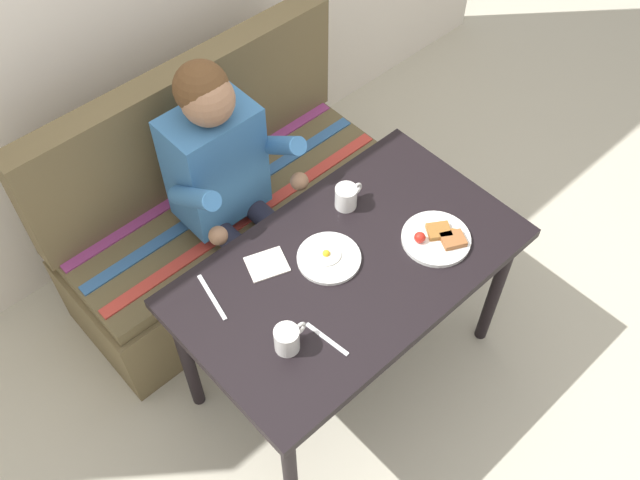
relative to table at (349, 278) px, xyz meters
The scene contains 11 objects.
ground_plane 0.65m from the table, ahead, with size 8.00×8.00×0.00m, color #B9B39F.
table is the anchor object (origin of this frame).
couch 0.83m from the table, 90.00° to the left, with size 1.44×0.56×1.00m.
person 0.60m from the table, 96.25° to the left, with size 0.45×0.61×1.21m.
plate_breakfast 0.34m from the table, 24.28° to the right, with size 0.24×0.24×0.05m.
plate_eggs 0.12m from the table, 122.37° to the left, with size 0.22×0.22×0.04m.
coffee_mug 0.29m from the table, 48.85° to the left, with size 0.12×0.08×0.09m.
coffee_mug_second 0.40m from the table, 164.95° to the right, with size 0.12×0.08×0.09m.
napkin 0.29m from the table, 138.26° to the left, with size 0.13×0.11×0.01m, color silver.
fork 0.32m from the table, 147.76° to the right, with size 0.01×0.17×0.01m, color silver.
knife 0.48m from the table, 154.04° to the left, with size 0.01×0.20×0.01m, color silver.
Camera 1 is at (-1.03, -0.97, 2.69)m, focal length 39.97 mm.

